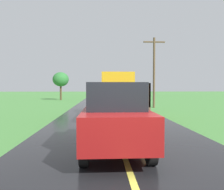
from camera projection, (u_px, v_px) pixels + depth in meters
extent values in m
plane|color=#47843D|center=(134.00, 188.00, 4.00)|extent=(200.00, 200.00, 0.00)
cube|color=black|center=(134.00, 186.00, 4.00)|extent=(6.40, 120.00, 0.08)
cube|color=#E0D64C|center=(134.00, 183.00, 4.00)|extent=(0.14, 108.00, 0.01)
cube|color=#2D2D30|center=(120.00, 108.00, 12.55)|extent=(0.90, 5.51, 0.24)
cube|color=brown|center=(120.00, 105.00, 12.54)|extent=(2.30, 5.80, 0.20)
cube|color=gold|center=(117.00, 87.00, 14.45)|extent=(2.10, 1.90, 1.90)
cube|color=black|center=(116.00, 82.00, 15.39)|extent=(1.78, 0.02, 0.76)
cube|color=brown|center=(101.00, 94.00, 11.49)|extent=(0.08, 3.85, 1.10)
cube|color=brown|center=(142.00, 94.00, 11.60)|extent=(0.08, 3.85, 1.10)
cube|color=brown|center=(125.00, 95.00, 9.66)|extent=(2.30, 0.08, 1.10)
cube|color=brown|center=(118.00, 93.00, 13.43)|extent=(2.30, 0.08, 1.10)
cylinder|color=black|center=(102.00, 107.00, 14.29)|extent=(0.28, 1.00, 1.00)
cylinder|color=black|center=(133.00, 107.00, 14.40)|extent=(0.28, 1.00, 1.00)
cylinder|color=black|center=(102.00, 113.00, 10.91)|extent=(0.28, 1.00, 1.00)
cylinder|color=black|center=(143.00, 113.00, 11.01)|extent=(0.28, 1.00, 1.00)
ellipsoid|color=#A0C22D|center=(105.00, 96.00, 10.79)|extent=(0.55, 0.63, 0.52)
ellipsoid|color=#ACB921|center=(112.00, 103.00, 10.47)|extent=(0.60, 0.61, 0.37)
ellipsoid|color=#AEB832|center=(125.00, 97.00, 10.00)|extent=(0.48, 0.52, 0.46)
ellipsoid|color=#AECD2C|center=(122.00, 96.00, 10.71)|extent=(0.41, 0.47, 0.45)
ellipsoid|color=#A6D030|center=(125.00, 101.00, 12.42)|extent=(0.58, 0.75, 0.36)
ellipsoid|color=#ABC834|center=(125.00, 89.00, 12.45)|extent=(0.50, 0.54, 0.38)
ellipsoid|color=#9EC527|center=(118.00, 101.00, 12.04)|extent=(0.48, 0.57, 0.40)
cylinder|color=brown|center=(154.00, 73.00, 19.91)|extent=(0.20, 0.20, 6.49)
cube|color=brown|center=(154.00, 42.00, 19.81)|extent=(2.00, 0.12, 0.12)
cylinder|color=#4C3823|center=(61.00, 93.00, 32.75)|extent=(0.28, 0.28, 2.18)
ellipsoid|color=#2D7033|center=(61.00, 79.00, 32.68)|extent=(2.42, 2.42, 2.17)
cube|color=maroon|center=(114.00, 121.00, 6.17)|extent=(1.70, 4.10, 0.80)
cube|color=black|center=(115.00, 96.00, 5.95)|extent=(1.44, 2.05, 0.70)
cylinder|color=black|center=(90.00, 130.00, 7.42)|extent=(0.20, 0.64, 0.64)
cylinder|color=black|center=(134.00, 130.00, 7.50)|extent=(0.20, 0.64, 0.64)
cylinder|color=black|center=(84.00, 152.00, 4.88)|extent=(0.20, 0.64, 0.64)
cylinder|color=black|center=(151.00, 151.00, 4.96)|extent=(0.20, 0.64, 0.64)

